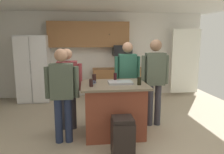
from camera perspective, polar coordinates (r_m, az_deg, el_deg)
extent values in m
plane|color=#B7A88E|center=(4.34, 0.27, -14.21)|extent=(7.04, 7.04, 0.00)
cube|color=white|center=(6.76, -2.76, 5.97)|extent=(6.40, 0.10, 2.60)
cube|color=white|center=(7.08, 19.07, 3.99)|extent=(0.90, 0.06, 2.00)
cube|color=#936038|center=(6.52, -6.24, 11.27)|extent=(2.40, 0.35, 0.75)
sphere|color=#4C3823|center=(6.37, -0.71, 11.35)|extent=(0.04, 0.04, 0.04)
cube|color=#936038|center=(6.63, 2.69, -1.53)|extent=(1.80, 0.60, 0.90)
sphere|color=#4C3823|center=(6.42, 7.13, -1.98)|extent=(0.04, 0.04, 0.04)
cube|color=white|center=(6.55, -20.19, 2.12)|extent=(0.87, 0.70, 1.89)
cube|color=white|center=(6.25, -22.88, 1.59)|extent=(0.41, 0.04, 1.81)
cube|color=white|center=(6.15, -18.98, 1.71)|extent=(0.41, 0.04, 1.81)
cylinder|color=#B2B2B7|center=(6.15, -21.07, 2.48)|extent=(0.02, 0.02, 0.35)
cube|color=black|center=(6.53, 2.74, 7.14)|extent=(0.56, 0.40, 0.32)
cube|color=brown|center=(4.06, 0.52, -8.85)|extent=(1.06, 0.84, 0.94)
cube|color=#756651|center=(3.93, 0.54, -2.09)|extent=(1.20, 0.98, 0.04)
cylinder|color=#232D4C|center=(3.87, -14.15, -11.29)|extent=(0.13, 0.13, 0.79)
cylinder|color=#232D4C|center=(3.85, -11.59, -11.29)|extent=(0.13, 0.13, 0.79)
cube|color=#4C5647|center=(3.66, -13.30, -1.11)|extent=(0.38, 0.22, 0.60)
sphere|color=tan|center=(3.61, -13.58, 5.69)|extent=(0.22, 0.22, 0.22)
cylinder|color=#4C5647|center=(3.70, -16.98, -1.49)|extent=(0.09, 0.09, 0.54)
cylinder|color=#4C5647|center=(3.65, -9.54, -1.35)|extent=(0.09, 0.09, 0.54)
cylinder|color=#383842|center=(4.40, -12.66, -8.66)|extent=(0.13, 0.13, 0.78)
cylinder|color=#383842|center=(4.38, -10.43, -8.64)|extent=(0.13, 0.13, 0.78)
cube|color=maroon|center=(4.22, -11.88, 0.20)|extent=(0.38, 0.22, 0.59)
sphere|color=tan|center=(4.17, -12.09, 6.03)|extent=(0.21, 0.21, 0.21)
cylinder|color=maroon|center=(4.25, -15.09, -0.14)|extent=(0.09, 0.09, 0.53)
cylinder|color=maroon|center=(4.21, -8.61, 0.00)|extent=(0.09, 0.09, 0.53)
cylinder|color=#4C5166|center=(4.84, 3.03, -6.34)|extent=(0.13, 0.13, 0.84)
cylinder|color=#4C5166|center=(4.87, 5.02, -6.25)|extent=(0.13, 0.13, 0.84)
cube|color=#2D6651|center=(4.70, 4.14, 2.33)|extent=(0.38, 0.22, 0.63)
sphere|color=tan|center=(4.66, 4.21, 7.92)|extent=(0.23, 0.23, 0.23)
cylinder|color=#2D6651|center=(4.66, 1.24, 2.06)|extent=(0.09, 0.09, 0.57)
cylinder|color=#2D6651|center=(4.75, 6.98, 2.14)|extent=(0.09, 0.09, 0.57)
cylinder|color=#383842|center=(4.53, 10.11, -7.44)|extent=(0.13, 0.13, 0.87)
cylinder|color=#383842|center=(4.58, 12.16, -7.31)|extent=(0.13, 0.13, 0.87)
cube|color=#4C5647|center=(4.39, 11.48, 2.13)|extent=(0.38, 0.22, 0.65)
sphere|color=#8C664C|center=(4.35, 11.70, 8.31)|extent=(0.24, 0.24, 0.24)
cylinder|color=#4C5647|center=(4.32, 8.45, 1.87)|extent=(0.09, 0.09, 0.59)
cylinder|color=#4C5647|center=(4.47, 14.39, 1.93)|extent=(0.09, 0.09, 0.59)
cylinder|color=black|center=(3.69, -5.62, -1.56)|extent=(0.07, 0.07, 0.14)
cylinder|color=black|center=(4.11, 0.85, -0.06)|extent=(0.06, 0.06, 0.17)
cylinder|color=black|center=(3.83, 7.33, -1.08)|extent=(0.07, 0.07, 0.15)
cylinder|color=#4C6B99|center=(3.82, -5.60, -1.48)|extent=(0.08, 0.08, 0.09)
torus|color=#4C6B99|center=(3.82, -4.79, -1.39)|extent=(0.06, 0.01, 0.06)
cylinder|color=black|center=(3.99, -4.81, -0.42)|extent=(0.07, 0.07, 0.17)
cube|color=#B7B7BC|center=(3.93, 2.21, -1.66)|extent=(0.44, 0.30, 0.02)
cube|color=#A8A8AD|center=(3.92, 2.21, -1.37)|extent=(0.44, 0.30, 0.02)
cube|color=black|center=(3.44, 2.87, -16.03)|extent=(0.34, 0.34, 0.55)
cube|color=black|center=(3.31, 2.91, -11.29)|extent=(0.32, 0.32, 0.06)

